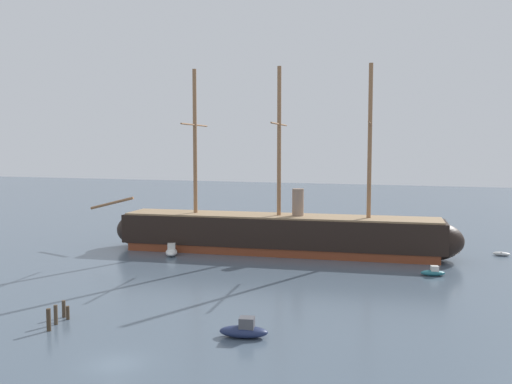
# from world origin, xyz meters

# --- Properties ---
(ground_plane) EXTENTS (400.00, 400.00, 0.00)m
(ground_plane) POSITION_xyz_m (0.00, 0.00, 0.00)
(ground_plane) COLOR #4C5B6B
(tall_ship) EXTENTS (58.44, 13.91, 28.10)m
(tall_ship) POSITION_xyz_m (-0.38, 45.42, 3.06)
(tall_ship) COLOR brown
(tall_ship) RESTS_ON ground
(motorboat_foreground_right) EXTENTS (4.44, 2.50, 1.76)m
(motorboat_foreground_right) POSITION_xyz_m (7.18, 8.59, 0.62)
(motorboat_foreground_right) COLOR #1E284C
(motorboat_foreground_right) RESTS_ON ground
(motorboat_alongside_bow) EXTENTS (3.32, 4.50, 1.75)m
(motorboat_alongside_bow) POSITION_xyz_m (-15.04, 38.51, 0.61)
(motorboat_alongside_bow) COLOR silver
(motorboat_alongside_bow) RESTS_ON ground
(motorboat_alongside_stern) EXTENTS (3.21, 1.87, 1.27)m
(motorboat_alongside_stern) POSITION_xyz_m (22.18, 37.25, 0.44)
(motorboat_alongside_stern) COLOR #236670
(motorboat_alongside_stern) RESTS_ON ground
(motorboat_far_left) EXTENTS (3.88, 5.17, 2.01)m
(motorboat_far_left) POSITION_xyz_m (-28.60, 52.83, 0.71)
(motorboat_far_left) COLOR #B22D28
(motorboat_far_left) RESTS_ON ground
(dinghy_far_right) EXTENTS (2.59, 1.48, 0.58)m
(dinghy_far_right) POSITION_xyz_m (31.67, 53.80, 0.29)
(dinghy_far_right) COLOR silver
(dinghy_far_right) RESTS_ON ground
(mooring_piling_nearest) EXTENTS (0.35, 0.35, 1.63)m
(mooring_piling_nearest) POSITION_xyz_m (-11.00, 8.36, 0.81)
(mooring_piling_nearest) COLOR #4C3D2D
(mooring_piling_nearest) RESTS_ON ground
(mooring_piling_left_pair) EXTENTS (0.39, 0.39, 2.01)m
(mooring_piling_left_pair) POSITION_xyz_m (-9.75, 4.67, 1.00)
(mooring_piling_left_pair) COLOR #423323
(mooring_piling_left_pair) RESTS_ON ground
(mooring_piling_right_pair) EXTENTS (0.33, 0.33, 1.28)m
(mooring_piling_right_pair) POSITION_xyz_m (-10.24, 7.94, 0.64)
(mooring_piling_right_pair) COLOR #423323
(mooring_piling_right_pair) RESTS_ON ground
(mooring_piling_midwater) EXTENTS (0.35, 0.35, 1.82)m
(mooring_piling_midwater) POSITION_xyz_m (-10.32, 6.34, 0.91)
(mooring_piling_midwater) COLOR #4C3D2D
(mooring_piling_midwater) RESTS_ON ground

